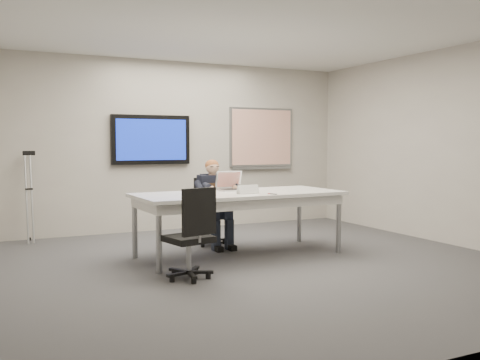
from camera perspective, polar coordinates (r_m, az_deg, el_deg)
name	(u,v)px	position (r m, az deg, el deg)	size (l,w,h in m)	color
floor	(264,265)	(6.44, 2.62, -8.99)	(6.00, 6.00, 0.02)	#3C3C3F
ceiling	(265,25)	(6.42, 2.70, 16.14)	(6.00, 6.00, 0.02)	silver
wall_back	(179,146)	(9.03, -6.50, 3.64)	(6.00, 0.02, 2.80)	#AAA399
wall_front	(479,149)	(3.92, 24.16, 3.00)	(6.00, 0.02, 2.80)	#AAA399
wall_right	(451,146)	(8.15, 21.55, 3.37)	(0.02, 6.00, 2.80)	#AAA399
conference_table	(239,200)	(6.83, -0.10, -2.10)	(2.68, 1.18, 0.82)	silver
tv_display	(151,140)	(8.82, -9.46, 4.26)	(1.30, 0.09, 0.80)	black
whiteboard	(262,138)	(9.63, 2.31, 4.46)	(1.25, 0.08, 1.10)	gray
office_chair_far	(210,224)	(7.65, -3.20, -4.68)	(0.49, 0.49, 0.95)	black
office_chair_near	(191,251)	(5.70, -5.27, -7.55)	(0.56, 0.56, 0.98)	black
seated_person	(216,212)	(7.42, -2.56, -3.44)	(0.38, 0.65, 1.21)	#1D2230
crutch	(29,196)	(8.33, -21.58, -1.57)	(0.19, 0.40, 1.36)	#9DA0A4
laptop	(232,186)	(7.08, -0.90, -0.61)	(0.37, 0.35, 0.26)	#BDBDBF
name_tent	(248,189)	(6.64, 0.85, -0.99)	(0.28, 0.08, 0.11)	white
pen	(272,194)	(6.56, 3.47, -1.49)	(0.01, 0.01, 0.14)	black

